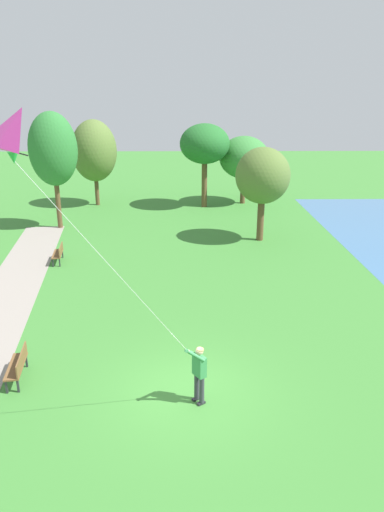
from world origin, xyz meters
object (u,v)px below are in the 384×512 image
Objects in this scene: park_bench_far_walkway at (59,253)px; tree_behind_path at (94,151)px; tree_horizon_far at (263,176)px; tree_treeline_center at (244,158)px; park_bench_near_walkway at (18,364)px; tree_lakeside_far at (53,150)px; tree_lakeside_near at (205,144)px; flying_kite at (25,137)px; person_kite_flyer at (199,370)px.

tree_behind_path reaches higher than park_bench_far_walkway.
tree_horizon_far is 1.04× the size of tree_treeline_center.
park_bench_near_walkway is 0.21× the size of tree_lakeside_far.
tree_behind_path reaches higher than tree_lakeside_near.
flying_kite reaches higher than tree_horizon_far.
tree_horizon_far is 12.85m from tree_lakeside_far.
tree_horizon_far is at bearing 56.31° from park_bench_near_walkway.
tree_lakeside_far is (-1.61, 6.55, 4.44)m from park_bench_far_walkway.
tree_behind_path is (-0.36, 13.05, 3.62)m from park_bench_far_walkway.
park_bench_near_walkway is at bearing -123.69° from tree_horizon_far.
park_bench_near_walkway is 0.24× the size of tree_behind_path.
person_kite_flyer is at bearing -59.41° from park_bench_far_walkway.
park_bench_near_walkway is at bearing -105.84° from tree_lakeside_near.
tree_lakeside_near reaches higher than park_bench_near_walkway.
tree_behind_path is (-3.95, 26.86, -3.30)m from flying_kite.
flying_kite is at bearing -145.49° from person_kite_flyer.
park_bench_far_walkway is at bearing -88.42° from tree_behind_path.
person_kite_flyer is 0.30× the size of flying_kite.
flying_kite is 3.97× the size of park_bench_far_walkway.
park_bench_far_walkway is (-1.46, 10.40, 0.00)m from park_bench_near_walkway.
flying_kite is 19.31m from tree_horizon_far.
tree_lakeside_near reaches higher than person_kite_flyer.
tree_horizon_far is (7.27, 17.51, -3.65)m from flying_kite.
tree_treeline_center is at bearing 28.99° from tree_lakeside_far.
park_bench_far_walkway is 0.25× the size of tree_lakeside_near.
flying_kite is at bearing -99.38° from tree_lakeside_near.
person_kite_flyer is 0.28× the size of tree_behind_path.
park_bench_far_walkway is 0.24× the size of tree_behind_path.
tree_lakeside_near is at bearing -5.19° from tree_behind_path.
person_kite_flyer is 13.45m from park_bench_far_walkway.
tree_lakeside_far is 14.45m from tree_treeline_center.
tree_lakeside_far is at bearing -100.90° from tree_behind_path.
tree_behind_path is at bearing 174.81° from tree_lakeside_near.
tree_horizon_far is 14.61m from tree_behind_path.
tree_horizon_far is 9.82m from tree_treeline_center.
tree_treeline_center is (7.38, 27.33, -3.87)m from flying_kite.
tree_behind_path is (-11.22, 9.35, 0.35)m from tree_horizon_far.
tree_behind_path is (-7.20, 24.62, 3.08)m from person_kite_flyer.
tree_lakeside_near is (-2.96, 8.60, 0.90)m from tree_horizon_far.
tree_lakeside_near is at bearing 87.46° from person_kite_flyer.
park_bench_near_walkway is (-5.38, 1.17, -0.54)m from person_kite_flyer.
flying_kite is 1.00× the size of tree_lakeside_near.
tree_lakeside_near is at bearing -158.35° from tree_treeline_center.
flying_kite is at bearing -57.99° from park_bench_near_walkway.
park_bench_far_walkway is 0.21× the size of tree_lakeside_far.
tree_lakeside_far is (-8.45, 18.12, 3.90)m from person_kite_flyer.
person_kite_flyer is 0.30× the size of tree_lakeside_near.
park_bench_far_walkway is at bearing -122.71° from tree_lakeside_near.
park_bench_near_walkway is 23.96m from tree_lakeside_near.
tree_behind_path reaches higher than park_bench_near_walkway.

